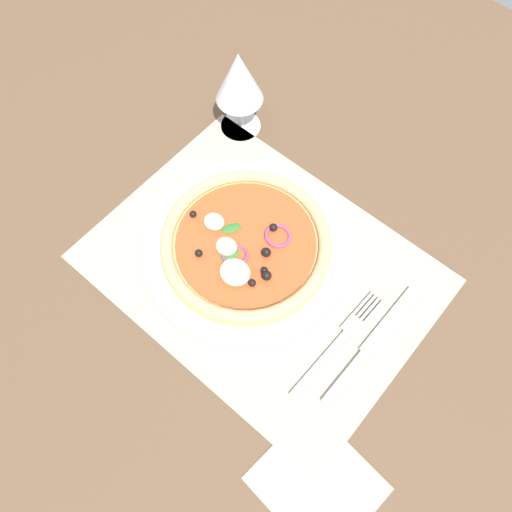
{
  "coord_description": "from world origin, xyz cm",
  "views": [
    {
      "loc": [
        19.97,
        -24.55,
        67.74
      ],
      "look_at": [
        -1.01,
        0.0,
        2.71
      ],
      "focal_mm": 37.52,
      "sensor_mm": 36.0,
      "label": 1
    }
  ],
  "objects_px": {
    "knife": "(374,343)",
    "wine_glass": "(239,79)",
    "fork": "(342,339)",
    "plate": "(246,249)",
    "napkin": "(317,484)",
    "pizza": "(245,243)"
  },
  "relations": [
    {
      "from": "plate",
      "to": "pizza",
      "type": "xyz_separation_m",
      "value": [
        0.0,
        -0.0,
        0.02
      ]
    },
    {
      "from": "plate",
      "to": "pizza",
      "type": "distance_m",
      "value": 0.02
    },
    {
      "from": "pizza",
      "to": "wine_glass",
      "type": "height_order",
      "value": "wine_glass"
    },
    {
      "from": "napkin",
      "to": "wine_glass",
      "type": "bearing_deg",
      "value": 140.78
    },
    {
      "from": "knife",
      "to": "wine_glass",
      "type": "relative_size",
      "value": 1.34
    },
    {
      "from": "knife",
      "to": "napkin",
      "type": "distance_m",
      "value": 0.19
    },
    {
      "from": "napkin",
      "to": "fork",
      "type": "bearing_deg",
      "value": 117.49
    },
    {
      "from": "knife",
      "to": "wine_glass",
      "type": "distance_m",
      "value": 0.42
    },
    {
      "from": "pizza",
      "to": "fork",
      "type": "distance_m",
      "value": 0.18
    },
    {
      "from": "napkin",
      "to": "pizza",
      "type": "bearing_deg",
      "value": 146.37
    },
    {
      "from": "pizza",
      "to": "wine_glass",
      "type": "distance_m",
      "value": 0.24
    },
    {
      "from": "pizza",
      "to": "wine_glass",
      "type": "xyz_separation_m",
      "value": [
        -0.16,
        0.17,
        0.07
      ]
    },
    {
      "from": "plate",
      "to": "napkin",
      "type": "distance_m",
      "value": 0.32
    },
    {
      "from": "plate",
      "to": "fork",
      "type": "relative_size",
      "value": 1.61
    },
    {
      "from": "fork",
      "to": "wine_glass",
      "type": "bearing_deg",
      "value": 63.03
    },
    {
      "from": "plate",
      "to": "wine_glass",
      "type": "height_order",
      "value": "wine_glass"
    },
    {
      "from": "plate",
      "to": "fork",
      "type": "distance_m",
      "value": 0.18
    },
    {
      "from": "plate",
      "to": "napkin",
      "type": "relative_size",
      "value": 2.2
    },
    {
      "from": "plate",
      "to": "wine_glass",
      "type": "distance_m",
      "value": 0.25
    },
    {
      "from": "pizza",
      "to": "wine_glass",
      "type": "relative_size",
      "value": 1.59
    },
    {
      "from": "plate",
      "to": "fork",
      "type": "height_order",
      "value": "plate"
    },
    {
      "from": "fork",
      "to": "wine_glass",
      "type": "distance_m",
      "value": 0.39
    }
  ]
}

